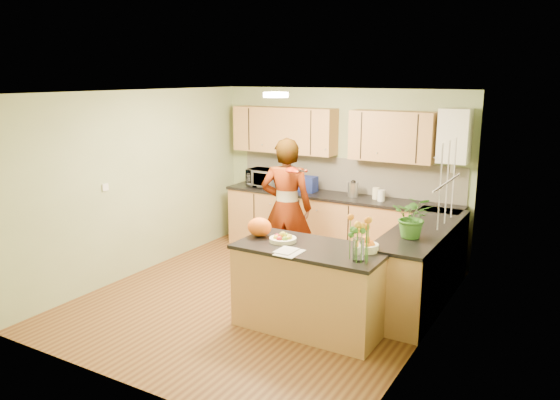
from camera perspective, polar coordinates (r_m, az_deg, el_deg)
The scene contains 28 objects.
floor at distance 6.85m, azimuth -1.71°, elevation -10.20°, with size 4.50×4.50×0.00m, color #593219.
ceiling at distance 6.30m, azimuth -1.86°, elevation 11.21°, with size 4.00×4.50×0.02m, color silver.
wall_back at distance 8.41m, azimuth 6.36°, elevation 3.01°, with size 4.00×0.02×2.50m, color #8E9F72.
wall_front at distance 4.77m, azimuth -16.30°, elevation -5.17°, with size 4.00×0.02×2.50m, color #8E9F72.
wall_left at distance 7.68m, azimuth -14.55°, elevation 1.73°, with size 0.02×4.50×2.50m, color #8E9F72.
wall_right at distance 5.69m, azimuth 15.59°, elevation -2.21°, with size 0.02×4.50×2.50m, color #8E9F72.
back_counter at distance 8.28m, azimuth 6.02°, elevation -2.68°, with size 3.64×0.62×0.94m.
right_counter at distance 6.77m, azimuth 14.60°, elevation -6.61°, with size 0.62×2.24×0.94m.
splashback at distance 8.37m, azimuth 6.94°, elevation 2.59°, with size 3.60×0.02×0.52m, color silver.
upper_cabinets at distance 8.25m, azimuth 4.86°, elevation 7.06°, with size 3.20×0.34×0.70m.
boiler at distance 7.65m, azimuth 17.78°, elevation 6.38°, with size 0.40×0.30×0.86m.
window_right at distance 6.19m, azimuth 17.13°, elevation 1.76°, with size 0.01×1.30×1.05m.
light_switch at distance 7.26m, azimuth -17.80°, elevation 1.28°, with size 0.02×0.09×0.09m, color white.
ceiling_lamp at distance 6.55m, azimuth -0.45°, elevation 10.94°, with size 0.30×0.30×0.07m.
peninsula_island at distance 5.95m, azimuth 3.25°, elevation -9.08°, with size 1.60×0.82×0.92m.
fruit_dish at distance 5.94m, azimuth 0.30°, elevation -3.98°, with size 0.30×0.30×0.10m.
orange_bowl at distance 5.69m, azimuth 8.97°, elevation -4.67°, with size 0.26×0.26×0.15m.
flower_vase at distance 5.31m, azimuth 8.26°, elevation -2.96°, with size 0.27×0.27×0.50m.
orange_bag at distance 6.13m, azimuth -2.15°, elevation -2.83°, with size 0.28×0.24×0.21m, color orange.
papers at distance 5.58m, azimuth 0.99°, elevation -5.49°, with size 0.23×0.31×0.01m, color silver.
violinist at distance 7.32m, azimuth 0.67°, elevation -0.84°, with size 0.69×0.45×1.89m, color tan.
violin at distance 6.92m, azimuth 1.23°, elevation 3.16°, with size 0.54×0.22×0.11m, color #4B1104, non-canonical shape.
microwave at distance 8.73m, azimuth -1.66°, elevation 2.32°, with size 0.51×0.35×0.28m, color white.
blue_box at distance 8.37m, azimuth 2.82°, elevation 1.68°, with size 0.29×0.21×0.23m, color navy.
kettle at distance 8.08m, azimuth 7.65°, elevation 1.17°, with size 0.15×0.15×0.29m.
jar_cream at distance 7.98m, azimuth 10.02°, elevation 0.70°, with size 0.11×0.11×0.17m, color #F1E9C0.
jar_white at distance 7.86m, azimuth 10.52°, elevation 0.46°, with size 0.10×0.10×0.16m, color white.
potted_plant at distance 6.13m, azimuth 13.75°, elevation -1.69°, with size 0.43×0.37×0.48m, color #377326.
Camera 1 is at (3.34, -5.34, 2.69)m, focal length 35.00 mm.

